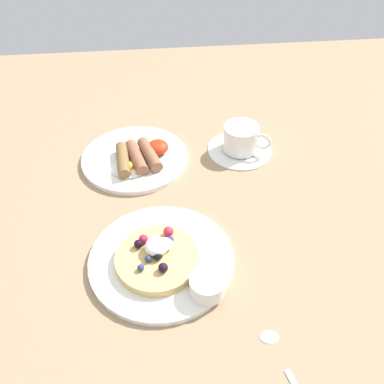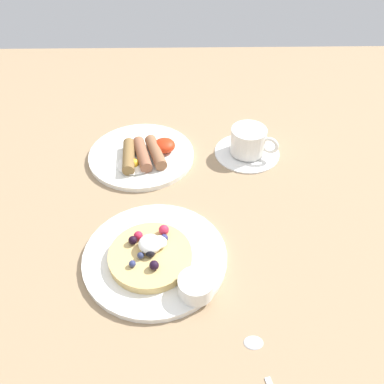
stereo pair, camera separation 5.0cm
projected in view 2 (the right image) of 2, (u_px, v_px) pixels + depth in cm
name	position (u px, v px, depth cm)	size (l,w,h in cm)	color
ground_plane	(193.00, 216.00, 81.16)	(198.21, 145.50, 3.00)	#977B5B
pancake_plate	(155.00, 257.00, 71.34)	(24.38, 24.38, 1.08)	white
pancake_with_berries	(150.00, 253.00, 69.74)	(13.90, 13.90, 3.85)	tan
syrup_ramekin	(193.00, 286.00, 64.56)	(5.59, 5.59, 3.03)	white
breakfast_plate	(142.00, 155.00, 91.88)	(22.80, 22.80, 1.09)	white
fried_breakfast	(146.00, 154.00, 89.52)	(12.20, 11.33, 2.78)	brown
coffee_saucer	(247.00, 152.00, 93.05)	(14.24, 14.24, 0.66)	white
coffee_cup	(249.00, 140.00, 90.77)	(10.02, 7.62, 5.67)	white
teaspoon	(264.00, 369.00, 57.54)	(5.50, 16.21, 0.60)	silver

